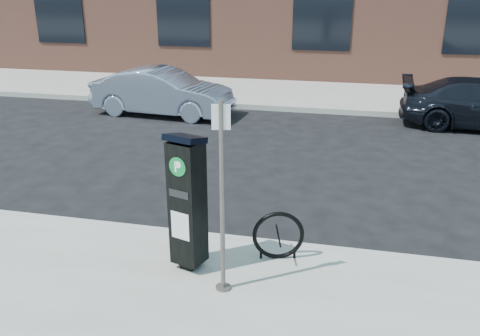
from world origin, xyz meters
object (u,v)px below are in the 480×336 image
(parking_kiosk, at_px, (187,201))
(car_silver, at_px, (162,92))
(bike_rack, at_px, (278,236))
(sign_pole, at_px, (222,201))

(parking_kiosk, xyz_separation_m, car_silver, (-3.34, 7.78, -0.42))
(bike_rack, bearing_deg, sign_pole, -136.04)
(parking_kiosk, distance_m, sign_pole, 0.69)
(parking_kiosk, distance_m, car_silver, 8.47)
(car_silver, bearing_deg, parking_kiosk, -151.79)
(sign_pole, distance_m, bike_rack, 1.27)
(parking_kiosk, bearing_deg, sign_pole, -17.33)
(car_silver, bearing_deg, bike_rack, -144.01)
(sign_pole, height_order, bike_rack, sign_pole)
(parking_kiosk, relative_size, bike_rack, 2.64)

